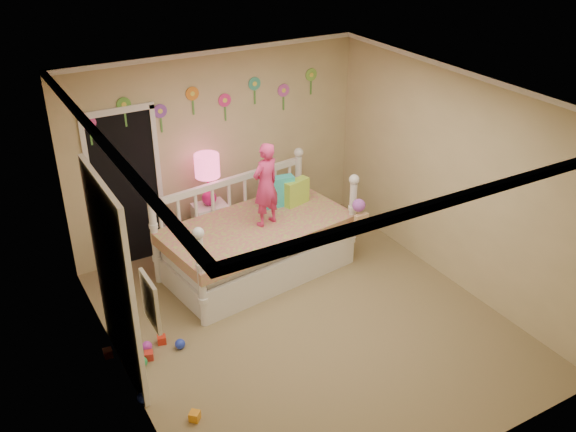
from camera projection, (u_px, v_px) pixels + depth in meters
floor at (307, 322)px, 7.10m from camera, size 4.00×4.50×0.01m
ceiling at (311, 97)px, 5.88m from camera, size 4.00×4.50×0.01m
back_wall at (218, 149)px, 8.21m from camera, size 4.00×0.01×2.60m
left_wall at (116, 274)px, 5.61m from camera, size 0.01×4.50×2.60m
right_wall at (455, 180)px, 7.37m from camera, size 0.01×4.50×2.60m
crown_molding at (311, 100)px, 5.89m from camera, size 4.00×4.50×0.06m
daybed at (256, 228)px, 7.74m from camera, size 2.46×1.54×1.25m
pillow_turquoise at (279, 192)px, 8.03m from camera, size 0.41×0.19×0.39m
pillow_lime at (296, 192)px, 8.08m from camera, size 0.37×0.21×0.33m
child at (266, 185)px, 7.45m from camera, size 0.43×0.34×1.04m
nightstand at (211, 228)px, 8.30m from camera, size 0.43×0.33×0.70m
table_lamp at (207, 172)px, 7.92m from camera, size 0.32×0.32×0.69m
closet_doorway at (126, 189)px, 7.77m from camera, size 0.90×0.04×2.07m
flower_decals at (209, 103)px, 7.86m from camera, size 3.40×0.02×0.50m
mirror_closet at (115, 280)px, 5.97m from camera, size 0.07×1.30×2.10m
wall_picture at (150, 301)px, 4.81m from camera, size 0.05×0.34×0.42m
hanging_bag at (359, 217)px, 7.70m from camera, size 0.20×0.16×0.36m
toy_scatter at (161, 379)px, 6.22m from camera, size 0.90×1.36×0.11m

